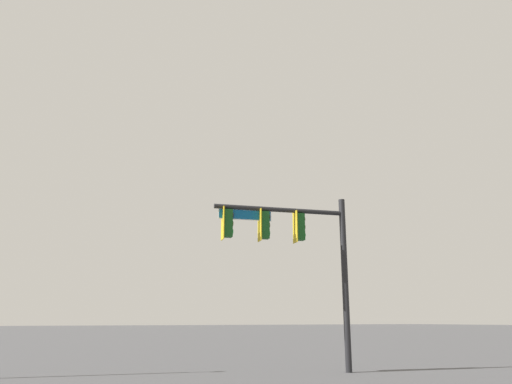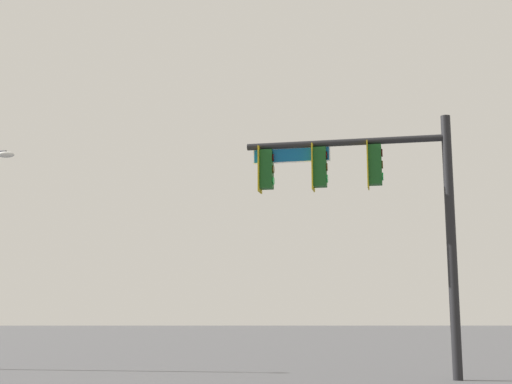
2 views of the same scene
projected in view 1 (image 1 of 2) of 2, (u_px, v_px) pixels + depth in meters
The scene contains 1 object.
signal_pole_near at pixel (298, 245), 20.15m from camera, with size 5.50×1.46×6.94m.
Camera 1 is at (3.74, 9.36, 1.97)m, focal length 35.00 mm.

